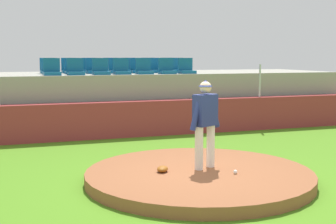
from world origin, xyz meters
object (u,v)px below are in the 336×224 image
Objects in this scene: pitcher at (205,117)px; stadium_chair_19 at (149,67)px; stadium_chair_10 at (117,68)px; stadium_chair_7 at (50,69)px; stadium_chair_16 at (89,68)px; stadium_chair_20 at (168,67)px; stadium_chair_13 at (177,68)px; stadium_chair_15 at (69,68)px; stadium_chair_0 at (52,70)px; stadium_chair_12 at (157,68)px; stadium_chair_5 at (167,69)px; fielding_glove at (162,169)px; stadium_chair_11 at (138,68)px; stadium_chair_8 at (73,69)px; baseball at (235,172)px; stadium_chair_4 at (144,69)px; stadium_chair_3 at (122,69)px; stadium_chair_14 at (48,68)px; stadium_chair_1 at (76,70)px; stadium_chair_17 at (111,68)px; stadium_chair_18 at (130,68)px; stadium_chair_2 at (101,70)px; stadium_chair_9 at (94,69)px; stadium_chair_6 at (186,69)px.

pitcher is 7.87m from stadium_chair_19.
stadium_chair_19 is at bearing -147.02° from stadium_chair_10.
stadium_chair_7 and stadium_chair_16 have the same top height.
stadium_chair_13 is at bearing 90.94° from stadium_chair_20.
stadium_chair_15 is at bearing -30.57° from stadium_chair_10.
stadium_chair_0 is 1.00× the size of stadium_chair_12.
stadium_chair_5 is at bearing 145.81° from stadium_chair_10.
fielding_glove is 7.17m from stadium_chair_11.
stadium_chair_7 is at bearing 0.22° from stadium_chair_8.
baseball is 1.34m from fielding_glove.
stadium_chair_0 is at bearing 17.79° from stadium_chair_11.
pitcher is 5.99m from stadium_chair_4.
stadium_chair_3 is 1.00× the size of stadium_chair_11.
stadium_chair_14 is at bearing -22.89° from stadium_chair_10.
stadium_chair_1 and stadium_chair_17 have the same top height.
stadium_chair_10 is 1.00× the size of stadium_chair_20.
fielding_glove is at bearing 100.28° from stadium_chair_14.
stadium_chair_15 and stadium_chair_17 have the same top height.
stadium_chair_16 is 1.00× the size of stadium_chair_18.
stadium_chair_4 is 1.00× the size of stadium_chair_8.
stadium_chair_2 is 1.36m from stadium_chair_4.
stadium_chair_13 is (4.23, 0.95, 0.00)m from stadium_chair_0.
stadium_chair_3 is 1.13m from stadium_chair_9.
stadium_chair_12 is at bearing 179.90° from stadium_chair_11.
stadium_chair_11 is 2.97m from stadium_chair_14.
stadium_chair_11 is at bearing 179.44° from stadium_chair_7.
baseball is at bearing 83.30° from stadium_chair_12.
stadium_chair_11 is at bearing 176.66° from stadium_chair_10.
stadium_chair_12 is at bearing 127.44° from stadium_chair_18.
stadium_chair_10 is 1.00× the size of stadium_chair_18.
stadium_chair_1 is 1.00× the size of stadium_chair_14.
stadium_chair_19 is (3.48, 0.89, 0.00)m from stadium_chair_7.
stadium_chair_14 is (-2.62, 8.34, 1.69)m from baseball.
stadium_chair_3 is 0.71m from stadium_chair_4.
stadium_chair_0 is at bearing 40.31° from stadium_chair_17.
stadium_chair_9 is at bearing 179.94° from stadium_chair_8.
stadium_chair_3 is 2.33m from stadium_chair_13.
stadium_chair_0 is at bearing 1.36° from stadium_chair_3.
stadium_chair_10 and stadium_chair_13 have the same top height.
stadium_chair_2 and stadium_chair_19 have the same top height.
stadium_chair_2 is 2.26m from stadium_chair_12.
baseball is at bearing 112.13° from stadium_chair_0.
stadium_chair_11 is 1.00× the size of stadium_chair_17.
stadium_chair_4 is at bearing 68.87° from stadium_chair_19.
stadium_chair_3 is at bearing -1.32° from stadium_chair_6.
stadium_chair_4 is at bearing 156.06° from stadium_chair_8.
stadium_chair_9 is (-1.25, 7.43, 1.69)m from baseball.
stadium_chair_11 is at bearing -52.64° from stadium_chair_5.
stadium_chair_10 is at bearing 90.78° from stadium_chair_17.
fielding_glove is 0.60× the size of stadium_chair_16.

